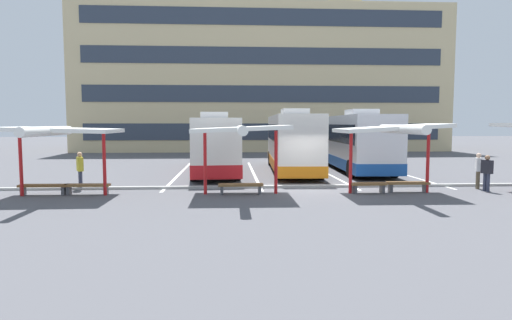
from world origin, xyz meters
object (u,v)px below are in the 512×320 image
Objects in this scene: bench_1 at (87,187)px; bench_4 at (408,184)px; coach_bus_0 at (213,145)px; waiting_passenger_2 at (80,168)px; coach_bus_2 at (355,142)px; bench_2 at (241,186)px; waiting_shelter_1 at (241,130)px; bench_3 at (368,185)px; waiting_shelter_0 at (59,131)px; coach_bus_1 at (292,142)px; waiting_passenger_1 at (487,171)px; bench_0 at (43,187)px; waiting_passenger_0 at (478,168)px; waiting_shelter_2 at (393,130)px.

bench_1 is 1.01× the size of bench_4.
coach_bus_0 reaches higher than waiting_passenger_2.
bench_2 is at bearing -129.89° from coach_bus_2.
coach_bus_2 reaches higher than coach_bus_0.
waiting_shelter_1 is 5.97m from bench_3.
coach_bus_2 is 17.50m from waiting_shelter_0.
waiting_passenger_2 is at bearing -147.55° from coach_bus_1.
coach_bus_0 is 8.70m from waiting_shelter_1.
waiting_passenger_1 is (7.41, -8.36, -0.90)m from coach_bus_1.
coach_bus_0 is at bearing 100.01° from bench_2.
bench_0 is 8.58m from waiting_shelter_1.
waiting_passenger_0 is 1.03× the size of waiting_passenger_1.
waiting_shelter_1 is at bearing -4.15° from bench_1.
waiting_passenger_0 is at bearing -2.72° from waiting_passenger_2.
coach_bus_1 reaches higher than bench_3.
bench_1 is 1.19× the size of bench_3.
bench_3 is at bearing 0.66° from waiting_shelter_0.
waiting_shelter_0 is 2.78× the size of bench_4.
coach_bus_2 is at bearing 28.98° from bench_0.
waiting_shelter_0 reaches higher than bench_0.
waiting_shelter_2 is at bearing -174.96° from waiting_passenger_1.
waiting_shelter_2 is (12.81, -0.56, 2.38)m from bench_1.
bench_2 is (8.23, -0.28, -0.00)m from bench_0.
bench_1 is at bearing -0.30° from bench_0.
coach_bus_2 is 16.46m from waiting_passenger_2.
waiting_passenger_2 is at bearing 173.72° from bench_4.
coach_bus_2 reaches higher than bench_4.
coach_bus_0 is 2.22× the size of waiting_shelter_0.
waiting_passenger_1 is at bearing -0.58° from bench_1.
waiting_shelter_1 is 6.38m from waiting_shelter_2.
coach_bus_1 is 12.58m from waiting_passenger_2.
bench_0 is 1.08× the size of bench_1.
waiting_shelter_2 is at bearing -15.49° from bench_3.
waiting_shelter_0 reaches higher than bench_1.
coach_bus_0 reaches higher than waiting_shelter_0.
coach_bus_2 is 5.90× the size of bench_2.
waiting_passenger_0 is (17.30, 0.59, 0.60)m from bench_1.
coach_bus_1 is 12.87m from bench_1.
bench_0 is 19.05m from waiting_passenger_1.
coach_bus_1 is at bearing 39.81° from bench_1.
coach_bus_0 is at bearing 136.87° from bench_4.
waiting_shelter_2 reaches higher than bench_4.
waiting_shelter_1 is (7.33, -0.01, 0.04)m from waiting_shelter_0.
bench_0 is at bearing -144.87° from coach_bus_1.
bench_0 is at bearing 179.44° from bench_4.
coach_bus_1 is 2.19× the size of waiting_shelter_1.
coach_bus_0 is 2.19× the size of waiting_shelter_1.
bench_4 is (-0.25, -8.88, -1.47)m from coach_bus_2.
bench_3 is at bearing -50.29° from coach_bus_0.
waiting_shelter_1 reaches higher than bench_1.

